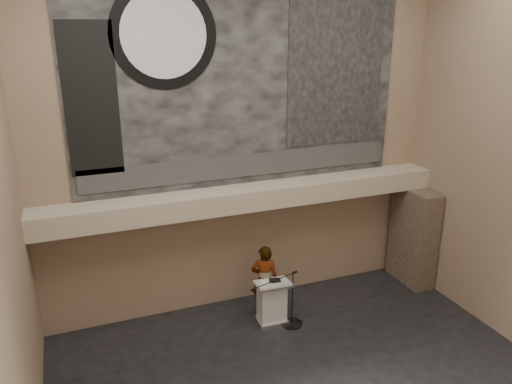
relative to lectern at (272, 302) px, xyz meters
name	(u,v)px	position (x,y,z in m)	size (l,w,h in m)	color
wall_back	(244,141)	(-0.19, 1.36, 3.70)	(10.00, 0.02, 8.50)	#856E54
soffit	(250,197)	(-0.19, 0.96, 2.40)	(10.00, 0.80, 0.50)	tan
sprinkler_left	(186,217)	(-1.79, 0.91, 2.12)	(0.04, 0.04, 0.06)	#B2893D
sprinkler_right	(320,199)	(1.71, 0.91, 2.12)	(0.04, 0.04, 0.06)	#B2893D
banner	(244,79)	(-0.19, 1.33, 5.15)	(8.00, 0.05, 5.00)	black
banner_text_strip	(245,165)	(-0.19, 1.29, 3.10)	(7.76, 0.02, 0.55)	#2E2E2E
banner_clock_rim	(164,34)	(-1.99, 1.29, 6.15)	(2.30, 2.30, 0.02)	black
banner_clock_face	(164,35)	(-1.99, 1.27, 6.15)	(1.84, 1.84, 0.02)	silver
banner_building_print	(336,72)	(2.21, 1.29, 5.25)	(2.60, 0.02, 3.60)	black
banner_brick_print	(91,101)	(-3.59, 1.29, 4.85)	(1.10, 0.02, 3.20)	black
stone_pier	(413,236)	(4.46, 0.51, 0.80)	(0.60, 1.40, 2.70)	#403227
lectern	(272,302)	(0.00, 0.00, 0.00)	(0.83, 0.61, 1.14)	silver
binder	(275,281)	(0.07, -0.01, 0.56)	(0.27, 0.22, 0.04)	black
papers	(266,282)	(-0.16, 0.01, 0.55)	(0.19, 0.27, 0.01)	white
speaker_person	(265,280)	(-0.01, 0.45, 0.36)	(0.67, 0.44, 1.83)	white
mic_stand	(290,317)	(0.37, -0.29, -0.34)	(1.46, 0.63, 1.42)	black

